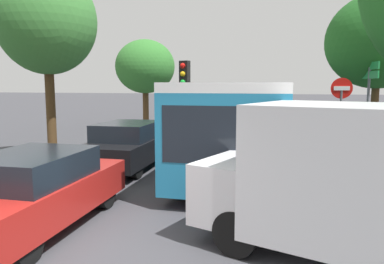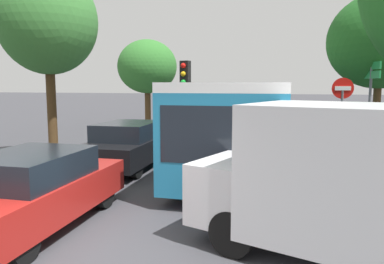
{
  "view_description": "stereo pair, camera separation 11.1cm",
  "coord_description": "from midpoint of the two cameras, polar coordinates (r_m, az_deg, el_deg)",
  "views": [
    {
      "loc": [
        2.9,
        -4.8,
        2.6
      ],
      "look_at": [
        0.2,
        5.83,
        1.2
      ],
      "focal_mm": 35.0,
      "sensor_mm": 36.0,
      "label": 1
    },
    {
      "loc": [
        3.0,
        -4.77,
        2.6
      ],
      "look_at": [
        0.2,
        5.83,
        1.2
      ],
      "focal_mm": 35.0,
      "sensor_mm": 36.0,
      "label": 2
    }
  ],
  "objects": [
    {
      "name": "tree_right_mid",
      "position": [
        17.84,
        27.17,
        11.89
      ],
      "size": [
        4.28,
        4.28,
        6.35
      ],
      "color": "#51381E",
      "rests_on": "ground"
    },
    {
      "name": "ground_plane",
      "position": [
        6.19,
        -16.05,
        -17.84
      ],
      "size": [
        200.0,
        200.0,
        0.0
      ],
      "primitive_type": "plane",
      "color": "#3D3D42"
    },
    {
      "name": "city_bus_rear",
      "position": [
        33.31,
        6.84,
        5.14
      ],
      "size": [
        3.22,
        11.37,
        2.42
      ],
      "rotation": [
        0.0,
        0.0,
        1.51
      ],
      "color": "red",
      "rests_on": "ground"
    },
    {
      "name": "articulated_bus",
      "position": [
        15.93,
        9.86,
        3.28
      ],
      "size": [
        2.86,
        17.79,
        2.64
      ],
      "rotation": [
        0.0,
        0.0,
        -1.56
      ],
      "color": "teal",
      "rests_on": "ground"
    },
    {
      "name": "queued_car_blue",
      "position": [
        17.08,
        -0.63,
        0.98
      ],
      "size": [
        1.86,
        4.18,
        1.44
      ],
      "rotation": [
        0.0,
        0.0,
        1.6
      ],
      "color": "#284799",
      "rests_on": "ground"
    },
    {
      "name": "queued_car_silver",
      "position": [
        21.97,
        2.0,
        2.27
      ],
      "size": [
        1.76,
        3.96,
        1.36
      ],
      "rotation": [
        0.0,
        0.0,
        1.6
      ],
      "color": "#B7BABF",
      "rests_on": "ground"
    },
    {
      "name": "queued_car_red",
      "position": [
        7.38,
        -22.59,
        -8.11
      ],
      "size": [
        1.81,
        4.07,
        1.4
      ],
      "rotation": [
        0.0,
        0.0,
        1.6
      ],
      "color": "#B21E19",
      "rests_on": "ground"
    },
    {
      "name": "queued_car_black",
      "position": [
        11.87,
        -9.28,
        -1.92
      ],
      "size": [
        1.84,
        4.14,
        1.43
      ],
      "rotation": [
        0.0,
        0.0,
        1.6
      ],
      "color": "black",
      "rests_on": "ground"
    },
    {
      "name": "white_van",
      "position": [
        5.92,
        27.18,
        -6.78
      ],
      "size": [
        5.36,
        3.45,
        2.31
      ],
      "rotation": [
        0.0,
        0.0,
        2.82
      ],
      "color": "silver",
      "rests_on": "ground"
    },
    {
      "name": "tree_left_far",
      "position": [
        23.53,
        -6.66,
        9.65
      ],
      "size": [
        3.65,
        3.65,
        5.34
      ],
      "color": "#51381E",
      "rests_on": "ground"
    },
    {
      "name": "no_entry_sign",
      "position": [
        13.58,
        22.09,
        3.69
      ],
      "size": [
        0.7,
        0.08,
        2.82
      ],
      "rotation": [
        0.0,
        0.0,
        -1.57
      ],
      "color": "#56595E",
      "rests_on": "ground"
    },
    {
      "name": "tree_left_mid",
      "position": [
        13.56,
        -20.91,
        15.4
      ],
      "size": [
        3.22,
        3.22,
        6.39
      ],
      "color": "#51381E",
      "rests_on": "ground"
    },
    {
      "name": "traffic_light",
      "position": [
        12.95,
        -0.82,
        6.82
      ],
      "size": [
        0.37,
        0.39,
        3.4
      ],
      "rotation": [
        0.0,
        0.0,
        -1.8
      ],
      "color": "#56595E",
      "rests_on": "ground"
    },
    {
      "name": "direction_sign_post",
      "position": [
        15.98,
        25.75,
        6.39
      ],
      "size": [
        0.4,
        1.37,
        3.6
      ],
      "rotation": [
        0.0,
        0.0,
        3.39
      ],
      "color": "#56595E",
      "rests_on": "ground"
    }
  ]
}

